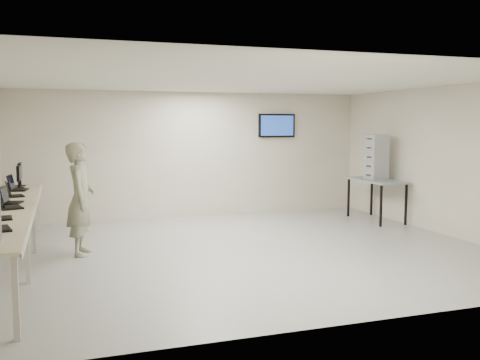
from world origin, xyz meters
name	(u,v)px	position (x,y,z in m)	size (l,w,h in m)	color
room	(245,165)	(0.03, 0.06, 1.41)	(8.01, 7.01, 2.81)	gray
workbench	(8,212)	(-3.59, 0.00, 0.83)	(0.76, 6.00, 0.90)	beige
laptop_2	(5,203)	(-3.61, -0.14, 0.98)	(0.43, 0.46, 0.31)	black
laptop_3	(9,199)	(-3.60, 0.34, 0.97)	(0.33, 0.37, 0.26)	black
laptop_4	(13,193)	(-3.61, 1.16, 0.97)	(0.32, 0.36, 0.25)	black
laptop_5	(16,187)	(-3.63, 2.00, 0.97)	(0.35, 0.40, 0.29)	black
monitor_near	(19,174)	(-3.60, 2.41, 1.15)	(0.19, 0.43, 0.42)	black
monitor_far	(20,172)	(-3.60, 2.75, 1.17)	(0.20, 0.45, 0.45)	black
soldier	(81,199)	(-2.57, 0.52, 0.90)	(0.66, 0.43, 1.80)	gray
side_table	(376,183)	(3.60, 1.66, 0.82)	(0.70, 1.49, 0.90)	gray
storage_bins	(376,157)	(3.58, 1.66, 1.38)	(0.37, 0.41, 0.97)	#A5A8AC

